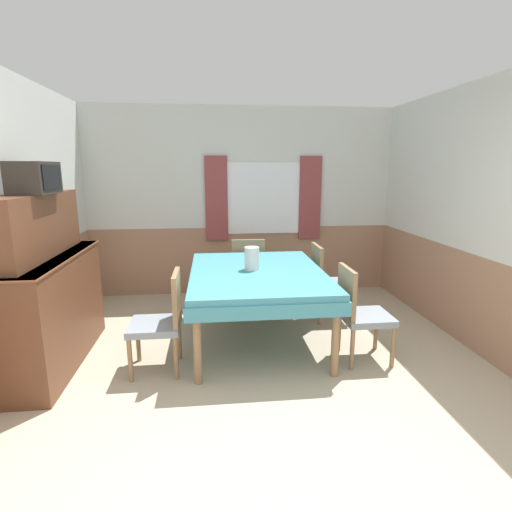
{
  "coord_description": "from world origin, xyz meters",
  "views": [
    {
      "loc": [
        -0.42,
        -1.99,
        1.78
      ],
      "look_at": [
        0.01,
        1.91,
        0.91
      ],
      "focal_mm": 28.0,
      "sensor_mm": 36.0,
      "label": 1
    }
  ],
  "objects_px": {
    "chair_head_window": "(247,269)",
    "vase": "(252,258)",
    "chair_right_far": "(327,279)",
    "sideboard": "(50,293)",
    "dining_table": "(257,280)",
    "chair_left_near": "(163,319)",
    "chair_right_near": "(359,311)",
    "tv": "(34,178)"
  },
  "relations": [
    {
      "from": "chair_head_window",
      "to": "vase",
      "type": "height_order",
      "value": "vase"
    },
    {
      "from": "chair_right_far",
      "to": "sideboard",
      "type": "xyz_separation_m",
      "value": [
        -2.8,
        -0.83,
        0.19
      ]
    },
    {
      "from": "sideboard",
      "to": "dining_table",
      "type": "bearing_deg",
      "value": 8.67
    },
    {
      "from": "dining_table",
      "to": "chair_right_far",
      "type": "xyz_separation_m",
      "value": [
        0.9,
        0.54,
        -0.18
      ]
    },
    {
      "from": "chair_left_near",
      "to": "chair_head_window",
      "type": "height_order",
      "value": "same"
    },
    {
      "from": "chair_right_near",
      "to": "tv",
      "type": "xyz_separation_m",
      "value": [
        -2.81,
        0.2,
        1.21
      ]
    },
    {
      "from": "chair_right_far",
      "to": "chair_right_near",
      "type": "bearing_deg",
      "value": 0.0
    },
    {
      "from": "chair_right_far",
      "to": "chair_head_window",
      "type": "distance_m",
      "value": 1.07
    },
    {
      "from": "dining_table",
      "to": "chair_right_far",
      "type": "relative_size",
      "value": 2.02
    },
    {
      "from": "chair_left_near",
      "to": "vase",
      "type": "bearing_deg",
      "value": -55.62
    },
    {
      "from": "chair_right_near",
      "to": "dining_table",
      "type": "bearing_deg",
      "value": -120.91
    },
    {
      "from": "chair_right_far",
      "to": "chair_left_near",
      "type": "height_order",
      "value": "same"
    },
    {
      "from": "vase",
      "to": "dining_table",
      "type": "bearing_deg",
      "value": -44.26
    },
    {
      "from": "sideboard",
      "to": "chair_right_far",
      "type": "bearing_deg",
      "value": 16.43
    },
    {
      "from": "chair_right_near",
      "to": "sideboard",
      "type": "relative_size",
      "value": 0.57
    },
    {
      "from": "chair_right_near",
      "to": "tv",
      "type": "relative_size",
      "value": 1.89
    },
    {
      "from": "dining_table",
      "to": "vase",
      "type": "relative_size",
      "value": 7.78
    },
    {
      "from": "chair_right_near",
      "to": "chair_head_window",
      "type": "distance_m",
      "value": 1.88
    },
    {
      "from": "chair_left_near",
      "to": "vase",
      "type": "distance_m",
      "value": 1.1
    },
    {
      "from": "chair_head_window",
      "to": "sideboard",
      "type": "bearing_deg",
      "value": -143.5
    },
    {
      "from": "chair_left_near",
      "to": "sideboard",
      "type": "height_order",
      "value": "sideboard"
    },
    {
      "from": "dining_table",
      "to": "vase",
      "type": "distance_m",
      "value": 0.23
    },
    {
      "from": "dining_table",
      "to": "chair_left_near",
      "type": "xyz_separation_m",
      "value": [
        -0.9,
        -0.54,
        -0.18
      ]
    },
    {
      "from": "chair_right_near",
      "to": "chair_head_window",
      "type": "height_order",
      "value": "same"
    },
    {
      "from": "dining_table",
      "to": "vase",
      "type": "xyz_separation_m",
      "value": [
        -0.05,
        0.05,
        0.22
      ]
    },
    {
      "from": "chair_left_near",
      "to": "tv",
      "type": "xyz_separation_m",
      "value": [
        -1.01,
        0.2,
        1.21
      ]
    },
    {
      "from": "chair_left_near",
      "to": "dining_table",
      "type": "bearing_deg",
      "value": -59.09
    },
    {
      "from": "chair_right_near",
      "to": "chair_head_window",
      "type": "xyz_separation_m",
      "value": [
        -0.9,
        1.66,
        0.0
      ]
    },
    {
      "from": "chair_head_window",
      "to": "sideboard",
      "type": "relative_size",
      "value": 0.57
    },
    {
      "from": "dining_table",
      "to": "tv",
      "type": "height_order",
      "value": "tv"
    },
    {
      "from": "chair_left_near",
      "to": "sideboard",
      "type": "distance_m",
      "value": 1.06
    },
    {
      "from": "chair_right_near",
      "to": "chair_left_near",
      "type": "xyz_separation_m",
      "value": [
        -1.79,
        0.0,
        0.0
      ]
    },
    {
      "from": "chair_head_window",
      "to": "tv",
      "type": "xyz_separation_m",
      "value": [
        -1.91,
        -1.46,
        1.21
      ]
    },
    {
      "from": "dining_table",
      "to": "chair_right_near",
      "type": "relative_size",
      "value": 2.02
    },
    {
      "from": "sideboard",
      "to": "tv",
      "type": "relative_size",
      "value": 3.35
    },
    {
      "from": "chair_right_far",
      "to": "vase",
      "type": "height_order",
      "value": "vase"
    },
    {
      "from": "sideboard",
      "to": "vase",
      "type": "distance_m",
      "value": 1.9
    },
    {
      "from": "chair_right_far",
      "to": "vase",
      "type": "relative_size",
      "value": 3.85
    },
    {
      "from": "dining_table",
      "to": "chair_head_window",
      "type": "height_order",
      "value": "chair_head_window"
    },
    {
      "from": "vase",
      "to": "chair_head_window",
      "type": "bearing_deg",
      "value": 87.54
    },
    {
      "from": "dining_table",
      "to": "sideboard",
      "type": "distance_m",
      "value": 1.93
    },
    {
      "from": "dining_table",
      "to": "chair_head_window",
      "type": "distance_m",
      "value": 1.14
    }
  ]
}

